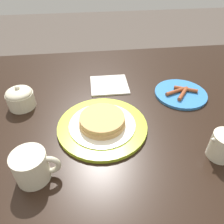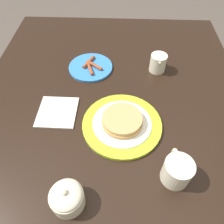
{
  "view_description": "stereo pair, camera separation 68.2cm",
  "coord_description": "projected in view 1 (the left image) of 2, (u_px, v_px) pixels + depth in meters",
  "views": [
    {
      "loc": [
        -0.03,
        -0.54,
        1.2
      ],
      "look_at": [
        0.03,
        -0.0,
        0.76
      ],
      "focal_mm": 35.0,
      "sensor_mm": 36.0,
      "label": 1
    },
    {
      "loc": [
        -0.45,
        -0.02,
        1.35
      ],
      "look_at": [
        0.03,
        -0.0,
        0.76
      ],
      "focal_mm": 35.0,
      "sensor_mm": 36.0,
      "label": 2
    }
  ],
  "objects": [
    {
      "name": "coffee_mug",
      "position": [
        32.0,
        166.0,
        0.52
      ],
      "size": [
        0.11,
        0.08,
        0.08
      ],
      "color": "beige",
      "rests_on": "dining_table"
    },
    {
      "name": "creamer_pitcher",
      "position": [
        223.0,
        145.0,
        0.57
      ],
      "size": [
        0.1,
        0.07,
        0.08
      ],
      "color": "beige",
      "rests_on": "dining_table"
    },
    {
      "name": "side_plate_bacon",
      "position": [
        181.0,
        93.0,
        0.82
      ],
      "size": [
        0.19,
        0.19,
        0.02
      ],
      "color": "#337AC6",
      "rests_on": "dining_table"
    },
    {
      "name": "sugar_bowl",
      "position": [
        20.0,
        97.0,
        0.75
      ],
      "size": [
        0.09,
        0.09,
        0.08
      ],
      "color": "beige",
      "rests_on": "dining_table"
    },
    {
      "name": "napkin",
      "position": [
        109.0,
        85.0,
        0.87
      ],
      "size": [
        0.15,
        0.14,
        0.01
      ],
      "color": "silver",
      "rests_on": "dining_table"
    },
    {
      "name": "ground_plane",
      "position": [
        106.0,
        220.0,
        1.18
      ],
      "size": [
        8.0,
        8.0,
        0.0
      ],
      "primitive_type": "plane",
      "color": "#51473F"
    },
    {
      "name": "dining_table",
      "position": [
        102.0,
        139.0,
        0.78
      ],
      "size": [
        1.51,
        1.06,
        0.73
      ],
      "color": "black",
      "rests_on": "ground_plane"
    },
    {
      "name": "pancake_plate",
      "position": [
        102.0,
        124.0,
        0.68
      ],
      "size": [
        0.28,
        0.28,
        0.05
      ],
      "color": "#AAC628",
      "rests_on": "dining_table"
    }
  ]
}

